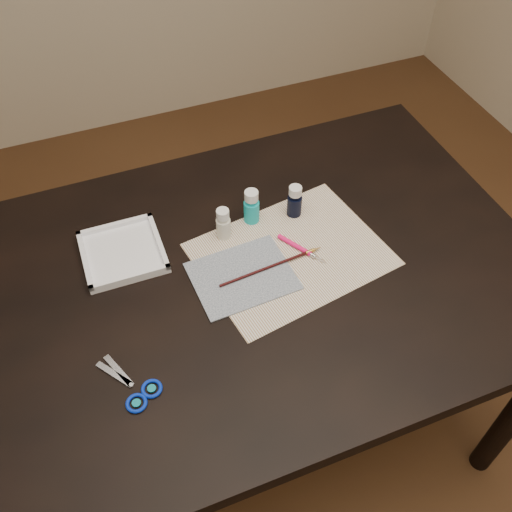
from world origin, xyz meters
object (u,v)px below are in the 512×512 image
object	(u,v)px
paper	(291,254)
paint_bottle_navy	(295,201)
canvas	(242,276)
palette_tray	(123,252)
paint_bottle_cyan	(251,206)
scissors	(124,383)
paint_bottle_white	(223,224)

from	to	relation	value
paper	paint_bottle_navy	distance (m)	0.14
canvas	palette_tray	world-z (taller)	palette_tray
paint_bottle_cyan	scissors	world-z (taller)	paint_bottle_cyan
scissors	palette_tray	xyz separation A→B (m)	(0.07, 0.33, 0.01)
paint_bottle_white	paint_bottle_navy	bearing A→B (deg)	2.34
paper	paint_bottle_cyan	distance (m)	0.15
paint_bottle_navy	palette_tray	world-z (taller)	paint_bottle_navy
paint_bottle_white	paint_bottle_navy	distance (m)	0.19
paint_bottle_navy	scissors	distance (m)	0.59
paint_bottle_navy	scissors	size ratio (longest dim) A/B	0.54
paint_bottle_white	scissors	world-z (taller)	paint_bottle_white
paper	scissors	distance (m)	0.48
paint_bottle_cyan	paint_bottle_navy	xyz separation A→B (m)	(0.11, -0.02, -0.00)
paint_bottle_white	paint_bottle_navy	size ratio (longest dim) A/B	0.97
canvas	paint_bottle_white	xyz separation A→B (m)	(0.00, 0.13, 0.04)
paint_bottle_navy	paper	bearing A→B (deg)	-116.71
paint_bottle_cyan	palette_tray	bearing A→B (deg)	179.44
paint_bottle_white	scissors	bearing A→B (deg)	-135.91
paper	scissors	bearing A→B (deg)	-156.65
paint_bottle_cyan	paint_bottle_navy	bearing A→B (deg)	-9.66
paint_bottle_white	palette_tray	distance (m)	0.24
palette_tray	canvas	bearing A→B (deg)	-34.84
canvas	paint_bottle_navy	world-z (taller)	paint_bottle_navy
paper	paint_bottle_white	size ratio (longest dim) A/B	4.97
canvas	paper	bearing A→B (deg)	9.66
canvas	scissors	xyz separation A→B (m)	(-0.31, -0.17, 0.00)
scissors	paint_bottle_white	bearing A→B (deg)	-81.78
paint_bottle_cyan	scissors	xyz separation A→B (m)	(-0.39, -0.33, -0.04)
palette_tray	paint_bottle_navy	bearing A→B (deg)	-2.84
paper	paint_bottle_cyan	bearing A→B (deg)	108.00
paint_bottle_white	palette_tray	world-z (taller)	paint_bottle_white
paper	canvas	size ratio (longest dim) A/B	1.90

